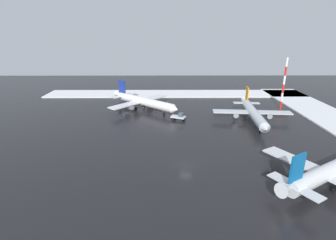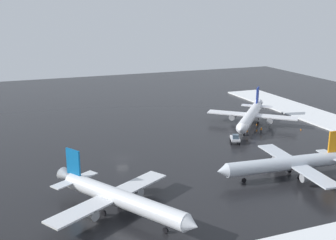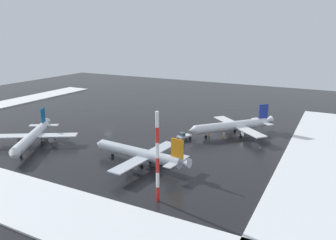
{
  "view_description": "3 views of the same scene",
  "coord_description": "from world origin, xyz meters",
  "px_view_note": "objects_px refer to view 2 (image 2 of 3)",
  "views": [
    {
      "loc": [
        -50.01,
        4.08,
        27.24
      ],
      "look_at": [
        21.99,
        3.69,
        2.77
      ],
      "focal_mm": 28.0,
      "sensor_mm": 36.0,
      "label": 1
    },
    {
      "loc": [
        -23.21,
        -88.63,
        33.47
      ],
      "look_at": [
        15.71,
        11.13,
        4.72
      ],
      "focal_mm": 45.0,
      "sensor_mm": 36.0,
      "label": 2
    },
    {
      "loc": [
        71.14,
        -89.46,
        33.25
      ],
      "look_at": [
        20.45,
        7.13,
        3.65
      ],
      "focal_mm": 35.0,
      "sensor_mm": 36.0,
      "label": 3
    }
  ],
  "objects_px": {
    "airplane_distant_tail": "(288,164)",
    "airplane_parked_starboard": "(119,198)",
    "traffic_cone_wingtip_side": "(257,124)",
    "pushback_tug": "(235,138)",
    "airplane_parked_portside": "(251,116)",
    "ground_crew_by_nose_gear": "(247,131)",
    "traffic_cone_mid_line": "(301,129)",
    "ground_crew_mid_apron": "(261,130)",
    "traffic_cone_near_nose": "(257,130)"
  },
  "relations": [
    {
      "from": "airplane_distant_tail",
      "to": "airplane_parked_starboard",
      "type": "xyz_separation_m",
      "value": [
        -35.85,
        -3.16,
        0.06
      ]
    },
    {
      "from": "traffic_cone_wingtip_side",
      "to": "airplane_distant_tail",
      "type": "bearing_deg",
      "value": -114.18
    },
    {
      "from": "airplane_parked_starboard",
      "to": "pushback_tug",
      "type": "bearing_deg",
      "value": 94.39
    },
    {
      "from": "airplane_parked_portside",
      "to": "ground_crew_by_nose_gear",
      "type": "bearing_deg",
      "value": 4.01
    },
    {
      "from": "traffic_cone_mid_line",
      "to": "ground_crew_mid_apron",
      "type": "bearing_deg",
      "value": 171.36
    },
    {
      "from": "traffic_cone_near_nose",
      "to": "traffic_cone_wingtip_side",
      "type": "relative_size",
      "value": 1.0
    },
    {
      "from": "airplane_parked_starboard",
      "to": "traffic_cone_wingtip_side",
      "type": "bearing_deg",
      "value": 96.0
    },
    {
      "from": "airplane_parked_portside",
      "to": "ground_crew_by_nose_gear",
      "type": "distance_m",
      "value": 9.48
    },
    {
      "from": "airplane_parked_starboard",
      "to": "traffic_cone_wingtip_side",
      "type": "relative_size",
      "value": 50.0
    },
    {
      "from": "airplane_parked_portside",
      "to": "traffic_cone_near_nose",
      "type": "distance_m",
      "value": 6.05
    },
    {
      "from": "traffic_cone_near_nose",
      "to": "traffic_cone_mid_line",
      "type": "relative_size",
      "value": 1.0
    },
    {
      "from": "airplane_distant_tail",
      "to": "traffic_cone_wingtip_side",
      "type": "distance_m",
      "value": 39.38
    },
    {
      "from": "ground_crew_by_nose_gear",
      "to": "traffic_cone_mid_line",
      "type": "distance_m",
      "value": 16.63
    },
    {
      "from": "traffic_cone_mid_line",
      "to": "traffic_cone_wingtip_side",
      "type": "xyz_separation_m",
      "value": [
        -8.53,
        9.17,
        0.0
      ]
    },
    {
      "from": "airplane_distant_tail",
      "to": "airplane_parked_portside",
      "type": "bearing_deg",
      "value": -106.1
    },
    {
      "from": "ground_crew_mid_apron",
      "to": "traffic_cone_near_nose",
      "type": "xyz_separation_m",
      "value": [
        -0.14,
        1.98,
        -0.7
      ]
    },
    {
      "from": "airplane_distant_tail",
      "to": "traffic_cone_mid_line",
      "type": "xyz_separation_m",
      "value": [
        24.62,
        26.68,
        -2.67
      ]
    },
    {
      "from": "airplane_parked_portside",
      "to": "airplane_distant_tail",
      "type": "xyz_separation_m",
      "value": [
        -13.71,
        -35.68,
        -0.16
      ]
    },
    {
      "from": "ground_crew_mid_apron",
      "to": "traffic_cone_near_nose",
      "type": "distance_m",
      "value": 2.1
    },
    {
      "from": "airplane_parked_starboard",
      "to": "traffic_cone_near_nose",
      "type": "relative_size",
      "value": 50.0
    },
    {
      "from": "ground_crew_by_nose_gear",
      "to": "airplane_parked_starboard",
      "type": "bearing_deg",
      "value": 87.12
    },
    {
      "from": "pushback_tug",
      "to": "traffic_cone_near_nose",
      "type": "bearing_deg",
      "value": 147.12
    },
    {
      "from": "traffic_cone_mid_line",
      "to": "traffic_cone_wingtip_side",
      "type": "relative_size",
      "value": 1.0
    },
    {
      "from": "pushback_tug",
      "to": "traffic_cone_wingtip_side",
      "type": "height_order",
      "value": "pushback_tug"
    },
    {
      "from": "traffic_cone_near_nose",
      "to": "airplane_distant_tail",
      "type": "bearing_deg",
      "value": -112.36
    },
    {
      "from": "traffic_cone_wingtip_side",
      "to": "traffic_cone_mid_line",
      "type": "bearing_deg",
      "value": -47.08
    },
    {
      "from": "pushback_tug",
      "to": "airplane_distant_tail",
      "type": "bearing_deg",
      "value": 20.46
    },
    {
      "from": "pushback_tug",
      "to": "traffic_cone_near_nose",
      "type": "distance_m",
      "value": 13.27
    },
    {
      "from": "airplane_distant_tail",
      "to": "traffic_cone_near_nose",
      "type": "xyz_separation_m",
      "value": [
        12.54,
        30.47,
        -2.67
      ]
    },
    {
      "from": "pushback_tug",
      "to": "airplane_parked_starboard",
      "type": "bearing_deg",
      "value": -30.68
    },
    {
      "from": "airplane_parked_portside",
      "to": "traffic_cone_wingtip_side",
      "type": "xyz_separation_m",
      "value": [
        2.38,
        0.16,
        -2.83
      ]
    },
    {
      "from": "airplane_distant_tail",
      "to": "pushback_tug",
      "type": "height_order",
      "value": "airplane_distant_tail"
    },
    {
      "from": "airplane_distant_tail",
      "to": "traffic_cone_mid_line",
      "type": "bearing_deg",
      "value": -127.79
    },
    {
      "from": "airplane_distant_tail",
      "to": "ground_crew_mid_apron",
      "type": "distance_m",
      "value": 31.25
    },
    {
      "from": "pushback_tug",
      "to": "ground_crew_by_nose_gear",
      "type": "distance_m",
      "value": 8.39
    },
    {
      "from": "airplane_parked_portside",
      "to": "airplane_parked_starboard",
      "type": "xyz_separation_m",
      "value": [
        -49.56,
        -38.84,
        -0.11
      ]
    },
    {
      "from": "airplane_parked_starboard",
      "to": "traffic_cone_mid_line",
      "type": "xyz_separation_m",
      "value": [
        60.48,
        29.84,
        -2.73
      ]
    },
    {
      "from": "airplane_parked_portside",
      "to": "pushback_tug",
      "type": "height_order",
      "value": "airplane_parked_portside"
    },
    {
      "from": "traffic_cone_wingtip_side",
      "to": "ground_crew_by_nose_gear",
      "type": "bearing_deg",
      "value": -136.9
    },
    {
      "from": "airplane_distant_tail",
      "to": "pushback_tug",
      "type": "xyz_separation_m",
      "value": [
        1.45,
        23.24,
        -1.66
      ]
    },
    {
      "from": "airplane_parked_portside",
      "to": "ground_crew_mid_apron",
      "type": "distance_m",
      "value": 7.57
    },
    {
      "from": "airplane_parked_portside",
      "to": "traffic_cone_mid_line",
      "type": "height_order",
      "value": "airplane_parked_portside"
    },
    {
      "from": "airplane_parked_starboard",
      "to": "airplane_parked_portside",
      "type": "bearing_deg",
      "value": 97.19
    },
    {
      "from": "airplane_parked_starboard",
      "to": "traffic_cone_near_nose",
      "type": "height_order",
      "value": "airplane_parked_starboard"
    },
    {
      "from": "ground_crew_by_nose_gear",
      "to": "traffic_cone_wingtip_side",
      "type": "relative_size",
      "value": 3.11
    },
    {
      "from": "ground_crew_by_nose_gear",
      "to": "traffic_cone_near_nose",
      "type": "xyz_separation_m",
      "value": [
        4.45,
        2.11,
        -0.7
      ]
    },
    {
      "from": "ground_crew_by_nose_gear",
      "to": "traffic_cone_mid_line",
      "type": "xyz_separation_m",
      "value": [
        16.53,
        -1.68,
        -0.7
      ]
    },
    {
      "from": "airplane_parked_portside",
      "to": "airplane_parked_starboard",
      "type": "height_order",
      "value": "airplane_parked_portside"
    },
    {
      "from": "traffic_cone_near_nose",
      "to": "traffic_cone_mid_line",
      "type": "distance_m",
      "value": 12.67
    },
    {
      "from": "ground_crew_by_nose_gear",
      "to": "traffic_cone_near_nose",
      "type": "distance_m",
      "value": 4.97
    }
  ]
}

